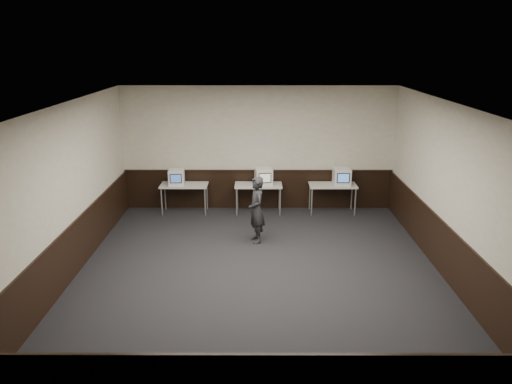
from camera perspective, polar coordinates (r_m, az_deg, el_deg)
floor at (r=9.62m, az=0.32°, el=-9.35°), size 8.00×8.00×0.00m
ceiling at (r=8.70m, az=0.35°, el=9.93°), size 8.00×8.00×0.00m
back_wall at (r=12.91m, az=0.28°, el=5.00°), size 7.00×0.00×7.00m
front_wall at (r=5.34m, az=0.47°, el=-12.86°), size 7.00×0.00×7.00m
left_wall at (r=9.68m, az=-20.87°, el=-0.17°), size 0.00×8.00×8.00m
right_wall at (r=9.70m, az=21.49°, el=-0.20°), size 0.00×8.00×8.00m
wainscot_back at (r=13.16m, az=0.27°, el=0.29°), size 6.98×0.04×1.00m
wainscot_left at (r=10.03m, az=-20.11°, el=-6.20°), size 0.04×7.98×1.00m
wainscot_right at (r=10.05m, az=20.71°, el=-6.21°), size 0.04×7.98×1.00m
wainscot_rail at (r=13.00m, az=0.27°, el=2.46°), size 6.98×0.06×0.04m
desk_left at (r=12.88m, az=-8.21°, el=0.57°), size 1.20×0.60×0.75m
desk_center at (r=12.75m, az=0.28°, el=0.57°), size 1.20×0.60×0.75m
desk_right at (r=12.89m, az=8.75°, el=0.56°), size 1.20×0.60×0.75m
emac_left at (r=12.81m, az=-9.07°, el=1.68°), size 0.42×0.45×0.39m
emac_center at (r=12.65m, az=0.88°, el=1.78°), size 0.48×0.50×0.42m
emac_right at (r=12.84m, az=9.78°, el=1.75°), size 0.43×0.46×0.42m
person at (r=10.84m, az=0.04°, el=-2.05°), size 0.49×0.61×1.47m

